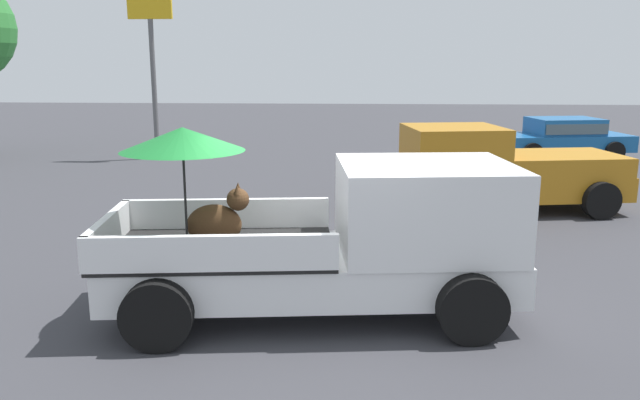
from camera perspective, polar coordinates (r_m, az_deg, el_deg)
name	(u,v)px	position (r m, az deg, el deg)	size (l,w,h in m)	color
ground_plane	(313,311)	(8.14, -0.64, -10.07)	(80.00, 80.00, 0.00)	#38383D
pickup_truck_main	(344,236)	(7.84, 2.16, -3.29)	(5.23, 2.70, 2.37)	black
pickup_truck_red	(498,170)	(13.83, 15.82, 2.65)	(5.03, 2.78, 1.80)	black
parked_sedan_near	(562,136)	(21.92, 21.06, 5.42)	(4.54, 2.54, 1.33)	black
motel_sign	(152,42)	(21.09, -15.02, 13.70)	(1.40, 0.16, 5.31)	#59595B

